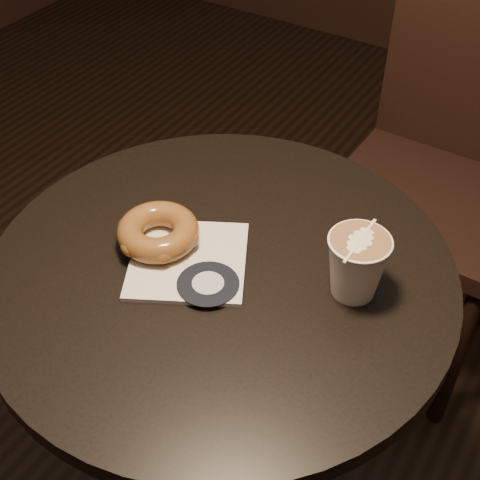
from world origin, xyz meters
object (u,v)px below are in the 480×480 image
Objects in this scene: latte_cup at (356,266)px; pastry_bag at (188,261)px; chair at (456,134)px; doughnut at (158,232)px; cafe_table at (223,350)px.

pastry_bag is at bearing -161.61° from latte_cup.
chair is 6.41× the size of pastry_bag.
doughnut is at bearing -106.46° from chair.
cafe_table is 0.76m from chair.
doughnut reaches higher than cafe_table.
chair reaches higher than doughnut.
doughnut is at bearing -166.57° from latte_cup.
chair is 0.80m from pastry_bag.
cafe_table is 0.69× the size of chair.
latte_cup reaches higher than cafe_table.
pastry_bag is at bearing -102.21° from chair.
latte_cup is (0.23, 0.08, 0.04)m from pastry_bag.
doughnut is (-0.06, 0.01, 0.02)m from pastry_bag.
latte_cup is (0.05, -0.69, 0.19)m from chair.
chair reaches higher than cafe_table.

